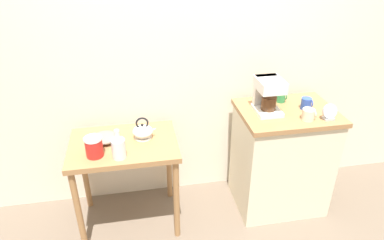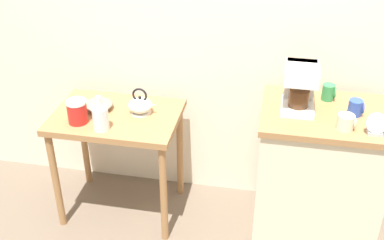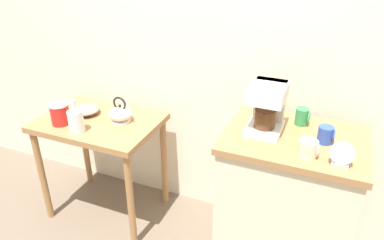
% 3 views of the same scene
% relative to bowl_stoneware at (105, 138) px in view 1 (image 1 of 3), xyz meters
% --- Properties ---
extents(ground_plane, '(8.00, 8.00, 0.00)m').
position_rel_bowl_stoneware_xyz_m(ground_plane, '(0.71, -0.05, -0.77)').
color(ground_plane, '#6B5B4C').
extents(back_wall, '(4.40, 0.10, 2.80)m').
position_rel_bowl_stoneware_xyz_m(back_wall, '(0.81, 0.35, 0.63)').
color(back_wall, beige).
rests_on(back_wall, ground_plane).
extents(wooden_table, '(0.77, 0.54, 0.74)m').
position_rel_bowl_stoneware_xyz_m(wooden_table, '(0.12, -0.04, -0.14)').
color(wooden_table, '#9E7044').
rests_on(wooden_table, ground_plane).
extents(kitchen_counter, '(0.72, 0.55, 0.88)m').
position_rel_bowl_stoneware_xyz_m(kitchen_counter, '(1.36, -0.04, -0.33)').
color(kitchen_counter, beige).
rests_on(kitchen_counter, ground_plane).
extents(bowl_stoneware, '(0.18, 0.18, 0.06)m').
position_rel_bowl_stoneware_xyz_m(bowl_stoneware, '(0.00, 0.00, 0.00)').
color(bowl_stoneware, gray).
rests_on(bowl_stoneware, wooden_table).
extents(teakettle, '(0.18, 0.15, 0.17)m').
position_rel_bowl_stoneware_xyz_m(teakettle, '(0.27, 0.00, 0.02)').
color(teakettle, white).
rests_on(teakettle, wooden_table).
extents(glass_carafe_vase, '(0.09, 0.09, 0.21)m').
position_rel_bowl_stoneware_xyz_m(glass_carafe_vase, '(0.10, -0.22, 0.04)').
color(glass_carafe_vase, silver).
rests_on(glass_carafe_vase, wooden_table).
extents(canister_enamel, '(0.12, 0.12, 0.14)m').
position_rel_bowl_stoneware_xyz_m(canister_enamel, '(-0.06, -0.17, 0.04)').
color(canister_enamel, red).
rests_on(canister_enamel, wooden_table).
extents(coffee_maker, '(0.18, 0.22, 0.26)m').
position_rel_bowl_stoneware_xyz_m(coffee_maker, '(1.19, -0.01, 0.25)').
color(coffee_maker, white).
rests_on(coffee_maker, kitchen_counter).
extents(mug_small_cream, '(0.09, 0.09, 0.08)m').
position_rel_bowl_stoneware_xyz_m(mug_small_cream, '(1.43, -0.20, 0.15)').
color(mug_small_cream, beige).
rests_on(mug_small_cream, kitchen_counter).
extents(mug_tall_green, '(0.08, 0.07, 0.09)m').
position_rel_bowl_stoneware_xyz_m(mug_tall_green, '(1.36, 0.12, 0.16)').
color(mug_tall_green, '#338C4C').
rests_on(mug_tall_green, kitchen_counter).
extents(mug_blue, '(0.08, 0.08, 0.09)m').
position_rel_bowl_stoneware_xyz_m(mug_blue, '(1.50, -0.04, 0.16)').
color(mug_blue, '#2D4CAD').
rests_on(mug_blue, kitchen_counter).
extents(table_clock, '(0.11, 0.05, 0.12)m').
position_rel_bowl_stoneware_xyz_m(table_clock, '(1.58, -0.22, 0.17)').
color(table_clock, '#B2B5BA').
rests_on(table_clock, kitchen_counter).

